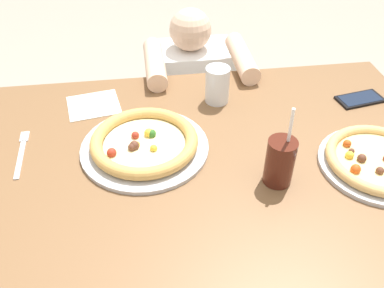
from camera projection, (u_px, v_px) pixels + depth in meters
The scene contains 9 objects.
dining_table at pixel (211, 182), 1.21m from camera, with size 1.36×0.89×0.75m.
pizza_near at pixel (378, 161), 1.10m from camera, with size 0.31×0.31×0.04m.
pizza_far at pixel (144, 143), 1.15m from camera, with size 0.36×0.36×0.05m.
drink_cup_colored at pixel (280, 162), 1.02m from camera, with size 0.07×0.07×0.23m.
water_cup_clear at pixel (217, 85), 1.31m from camera, with size 0.08×0.08×0.12m.
paper_napkin at pixel (94, 105), 1.33m from camera, with size 0.16×0.14×0.00m, color white.
fork at pixel (22, 152), 1.15m from camera, with size 0.03×0.20×0.00m.
cell_phone at pixel (360, 99), 1.35m from camera, with size 0.16×0.10×0.01m.
diner_seated at pixel (191, 111), 1.89m from camera, with size 0.39×0.51×0.89m.
Camera 1 is at (-0.17, -0.84, 1.50)m, focal length 38.65 mm.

